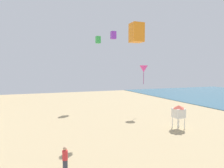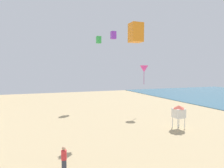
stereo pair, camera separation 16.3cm
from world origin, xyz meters
name	(u,v)px [view 2 (the right image)]	position (x,y,z in m)	size (l,w,h in m)	color
kite_flyer	(64,158)	(-2.21, 12.54, 0.92)	(0.34, 0.34, 1.64)	#383D4C
lifeguard_stand	(179,112)	(10.87, 17.74, 1.84)	(1.10, 1.10, 2.55)	white
kite_magenta_delta	(144,69)	(11.50, 26.36, 6.63)	(1.23, 1.23, 2.80)	#DB3D9E
kite_green_box	(99,40)	(7.25, 35.39, 12.00)	(0.80, 0.80, 1.25)	green
kite_purple_box	(113,35)	(4.56, 21.29, 10.33)	(0.53, 0.53, 0.83)	purple
kite_orange_box_2	(136,33)	(3.09, 13.20, 9.07)	(0.87, 0.87, 1.37)	orange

